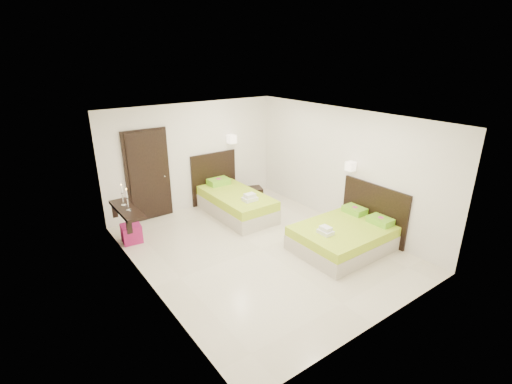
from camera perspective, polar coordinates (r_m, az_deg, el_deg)
floor at (r=7.52m, az=0.73°, el=-8.69°), size 5.50×5.50×0.00m
bed_single at (r=8.96m, az=-3.37°, el=-1.44°), size 1.27×2.11×1.74m
bed_double at (r=7.64m, az=13.61°, el=-6.45°), size 1.87×1.59×1.54m
nightstand at (r=9.70m, az=-0.41°, el=-0.41°), size 0.54×0.51×0.39m
ottoman at (r=8.11m, az=-18.60°, el=-6.04°), size 0.42×0.42×0.38m
door at (r=8.80m, az=-16.25°, el=2.41°), size 1.02×0.15×2.14m
console_shelf at (r=7.65m, az=-19.36°, el=-2.60°), size 0.35×1.20×0.78m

